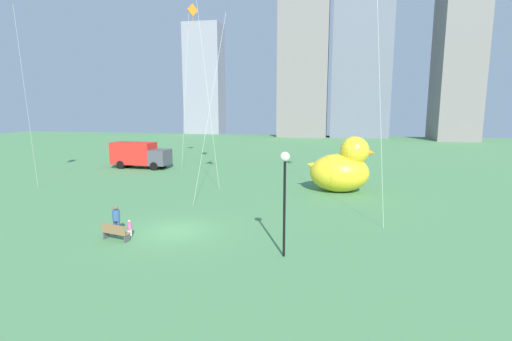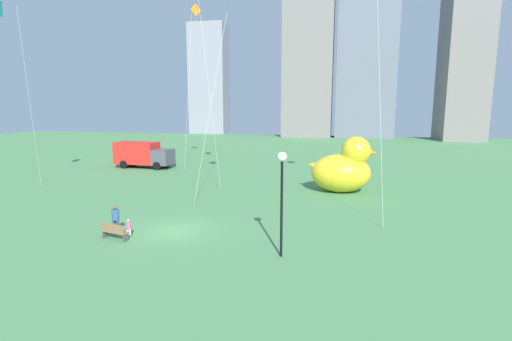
{
  "view_description": "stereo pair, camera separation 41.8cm",
  "coord_description": "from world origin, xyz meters",
  "px_view_note": "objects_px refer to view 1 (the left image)",
  "views": [
    {
      "loc": [
        8.49,
        -19.97,
        7.1
      ],
      "look_at": [
        3.63,
        5.1,
        2.75
      ],
      "focal_mm": 27.55,
      "sensor_mm": 36.0,
      "label": 1
    },
    {
      "loc": [
        8.9,
        -19.89,
        7.1
      ],
      "look_at": [
        3.63,
        5.1,
        2.75
      ],
      "focal_mm": 27.55,
      "sensor_mm": 36.0,
      "label": 2
    }
  ],
  "objects_px": {
    "person_child": "(130,228)",
    "kite_orange": "(192,20)",
    "person_adult": "(116,219)",
    "box_truck": "(140,155)",
    "giant_inflatable_duck": "(342,168)",
    "lamppost": "(285,179)",
    "park_bench": "(115,232)"
  },
  "relations": [
    {
      "from": "person_child",
      "to": "kite_orange",
      "type": "xyz_separation_m",
      "value": [
        -4.31,
        22.46,
        15.15
      ]
    },
    {
      "from": "park_bench",
      "to": "box_truck",
      "type": "height_order",
      "value": "box_truck"
    },
    {
      "from": "park_bench",
      "to": "person_child",
      "type": "distance_m",
      "value": 0.76
    },
    {
      "from": "kite_orange",
      "to": "giant_inflatable_duck",
      "type": "bearing_deg",
      "value": -29.44
    },
    {
      "from": "box_truck",
      "to": "kite_orange",
      "type": "distance_m",
      "value": 15.57
    },
    {
      "from": "person_child",
      "to": "lamppost",
      "type": "height_order",
      "value": "lamppost"
    },
    {
      "from": "park_bench",
      "to": "giant_inflatable_duck",
      "type": "bearing_deg",
      "value": 50.03
    },
    {
      "from": "giant_inflatable_duck",
      "to": "lamppost",
      "type": "relative_size",
      "value": 1.11
    },
    {
      "from": "person_child",
      "to": "lamppost",
      "type": "xyz_separation_m",
      "value": [
        8.42,
        -0.99,
        3.15
      ]
    },
    {
      "from": "person_adult",
      "to": "box_truck",
      "type": "relative_size",
      "value": 0.25
    },
    {
      "from": "person_child",
      "to": "kite_orange",
      "type": "distance_m",
      "value": 27.44
    },
    {
      "from": "giant_inflatable_duck",
      "to": "lamppost",
      "type": "distance_m",
      "value": 15.02
    },
    {
      "from": "lamppost",
      "to": "box_truck",
      "type": "relative_size",
      "value": 0.75
    },
    {
      "from": "person_adult",
      "to": "box_truck",
      "type": "distance_m",
      "value": 23.35
    },
    {
      "from": "park_bench",
      "to": "giant_inflatable_duck",
      "type": "distance_m",
      "value": 18.55
    },
    {
      "from": "park_bench",
      "to": "kite_orange",
      "type": "xyz_separation_m",
      "value": [
        -3.77,
        23.0,
        15.23
      ]
    },
    {
      "from": "kite_orange",
      "to": "lamppost",
      "type": "bearing_deg",
      "value": -61.53
    },
    {
      "from": "giant_inflatable_duck",
      "to": "lamppost",
      "type": "bearing_deg",
      "value": -101.32
    },
    {
      "from": "park_bench",
      "to": "person_child",
      "type": "height_order",
      "value": "person_child"
    },
    {
      "from": "park_bench",
      "to": "giant_inflatable_duck",
      "type": "height_order",
      "value": "giant_inflatable_duck"
    },
    {
      "from": "park_bench",
      "to": "person_child",
      "type": "bearing_deg",
      "value": 45.19
    },
    {
      "from": "person_child",
      "to": "box_truck",
      "type": "height_order",
      "value": "box_truck"
    },
    {
      "from": "person_child",
      "to": "box_truck",
      "type": "relative_size",
      "value": 0.15
    },
    {
      "from": "lamppost",
      "to": "kite_orange",
      "type": "height_order",
      "value": "kite_orange"
    },
    {
      "from": "giant_inflatable_duck",
      "to": "park_bench",
      "type": "bearing_deg",
      "value": -129.97
    },
    {
      "from": "lamppost",
      "to": "park_bench",
      "type": "bearing_deg",
      "value": 177.1
    },
    {
      "from": "park_bench",
      "to": "person_child",
      "type": "xyz_separation_m",
      "value": [
        0.54,
        0.54,
        0.08
      ]
    },
    {
      "from": "park_bench",
      "to": "person_adult",
      "type": "xyz_separation_m",
      "value": [
        -0.42,
        0.88,
        0.43
      ]
    },
    {
      "from": "person_child",
      "to": "lamppost",
      "type": "relative_size",
      "value": 0.2
    },
    {
      "from": "person_adult",
      "to": "kite_orange",
      "type": "bearing_deg",
      "value": 98.62
    },
    {
      "from": "giant_inflatable_duck",
      "to": "kite_orange",
      "type": "bearing_deg",
      "value": 150.56
    },
    {
      "from": "box_truck",
      "to": "kite_orange",
      "type": "xyz_separation_m",
      "value": [
        6.22,
        0.83,
        14.25
      ]
    }
  ]
}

